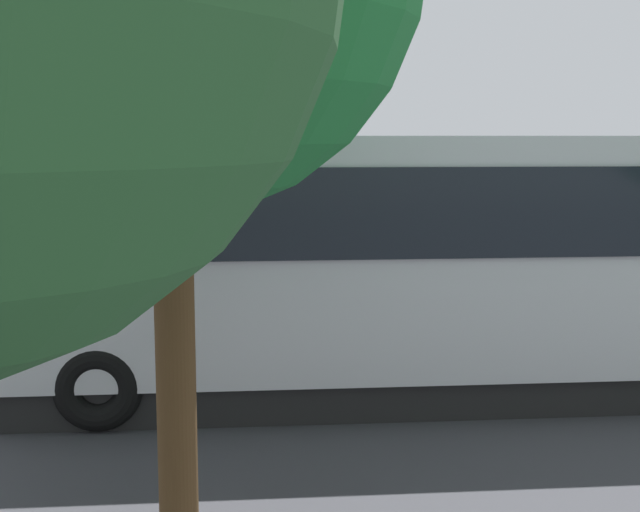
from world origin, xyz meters
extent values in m
plane|color=#38383D|center=(0.00, 0.00, 0.00)|extent=(80.00, 80.00, 0.00)
cube|color=silver|center=(-1.39, 4.65, 1.85)|extent=(10.00, 2.60, 2.80)
cube|color=black|center=(-1.38, 3.38, 2.41)|extent=(8.38, 0.12, 1.01)
cube|color=black|center=(-1.40, 5.92, 2.41)|extent=(8.38, 0.12, 1.01)
cube|color=#198C3F|center=(-1.38, 3.39, 1.29)|extent=(8.78, 0.12, 0.28)
cube|color=black|center=(-1.39, 4.65, 0.23)|extent=(9.20, 2.39, 0.45)
torus|color=black|center=(2.11, 3.56, 0.50)|extent=(1.00, 0.33, 1.00)
torus|color=black|center=(2.09, 5.82, 0.50)|extent=(1.00, 0.33, 1.00)
torus|color=black|center=(-4.87, 3.49, 0.50)|extent=(1.00, 0.33, 1.00)
cylinder|color=black|center=(-3.71, 2.14, 0.47)|extent=(0.14, 0.14, 0.76)
cube|color=black|center=(-3.71, 2.10, 0.05)|extent=(0.14, 0.27, 0.10)
cylinder|color=black|center=(-3.87, 2.11, 0.47)|extent=(0.14, 0.14, 0.76)
cube|color=black|center=(-3.86, 2.07, 0.05)|extent=(0.14, 0.27, 0.10)
cube|color=#3F594C|center=(-3.79, 2.12, 1.17)|extent=(0.42, 0.34, 0.64)
cylinder|color=#3F594C|center=(-3.56, 2.16, 1.18)|extent=(0.10, 0.10, 0.60)
sphere|color=tan|center=(-3.56, 2.16, 0.88)|extent=(0.10, 0.10, 0.09)
cylinder|color=#3F594C|center=(-4.03, 2.08, 1.18)|extent=(0.10, 0.10, 0.60)
sphere|color=tan|center=(-4.03, 2.08, 0.88)|extent=(0.10, 0.10, 0.09)
sphere|color=tan|center=(-3.79, 2.12, 1.62)|extent=(0.26, 0.26, 0.23)
cylinder|color=black|center=(-2.35, 1.86, 0.46)|extent=(0.13, 0.13, 0.76)
cube|color=black|center=(-2.36, 1.82, 0.05)|extent=(0.13, 0.27, 0.10)
cylinder|color=black|center=(-2.51, 1.88, 0.46)|extent=(0.13, 0.13, 0.76)
cube|color=black|center=(-2.52, 1.84, 0.05)|extent=(0.13, 0.27, 0.10)
cube|color=black|center=(-2.43, 1.87, 1.15)|extent=(0.41, 0.33, 0.63)
cylinder|color=black|center=(-2.19, 1.84, 1.17)|extent=(0.10, 0.10, 0.60)
sphere|color=tan|center=(-2.19, 1.84, 0.87)|extent=(0.10, 0.10, 0.09)
cylinder|color=black|center=(-2.67, 1.90, 1.17)|extent=(0.10, 0.10, 0.60)
sphere|color=tan|center=(-2.67, 1.90, 0.87)|extent=(0.10, 0.10, 0.09)
sphere|color=tan|center=(-2.43, 1.87, 1.60)|extent=(0.25, 0.25, 0.23)
cylinder|color=black|center=(-1.30, 2.23, 0.46)|extent=(0.15, 0.15, 0.76)
cube|color=black|center=(-1.29, 2.20, 0.05)|extent=(0.16, 0.28, 0.10)
cylinder|color=black|center=(-1.45, 2.19, 0.46)|extent=(0.15, 0.15, 0.76)
cube|color=black|center=(-1.44, 2.15, 0.05)|extent=(0.16, 0.28, 0.10)
cube|color=#D8F233|center=(-1.38, 2.21, 1.16)|extent=(0.44, 0.37, 0.63)
cube|color=silver|center=(-1.38, 2.21, 1.16)|extent=(0.45, 0.38, 0.06)
cylinder|color=#D8F233|center=(-1.15, 2.28, 1.17)|extent=(0.11, 0.11, 0.60)
sphere|color=tan|center=(-1.15, 2.28, 0.87)|extent=(0.11, 0.11, 0.09)
cylinder|color=#D8F233|center=(-1.61, 2.15, 1.17)|extent=(0.11, 0.11, 0.60)
sphere|color=tan|center=(-1.61, 2.15, 0.87)|extent=(0.11, 0.11, 0.09)
sphere|color=tan|center=(-1.38, 2.21, 1.61)|extent=(0.28, 0.28, 0.23)
cylinder|color=#473823|center=(-0.19, 2.29, 0.47)|extent=(0.13, 0.13, 0.77)
cube|color=black|center=(-0.19, 2.25, 0.05)|extent=(0.12, 0.27, 0.10)
cylinder|color=#473823|center=(-0.35, 2.28, 0.47)|extent=(0.13, 0.13, 0.77)
cube|color=black|center=(-0.35, 2.24, 0.05)|extent=(0.12, 0.27, 0.10)
cube|color=#3F594C|center=(-0.27, 2.29, 1.18)|extent=(0.40, 0.31, 0.64)
cylinder|color=#3F594C|center=(-0.03, 2.31, 1.19)|extent=(0.10, 0.10, 0.61)
sphere|color=tan|center=(-0.03, 2.31, 0.89)|extent=(0.10, 0.10, 0.09)
cylinder|color=#3F594C|center=(-0.51, 2.26, 1.19)|extent=(0.10, 0.10, 0.61)
sphere|color=tan|center=(-0.51, 2.26, 0.89)|extent=(0.10, 0.10, 0.09)
sphere|color=tan|center=(-0.27, 2.29, 1.63)|extent=(0.25, 0.25, 0.23)
torus|color=black|center=(-4.55, 2.79, 0.30)|extent=(0.60, 0.15, 0.60)
cylinder|color=silver|center=(-4.55, 2.79, 0.30)|extent=(0.12, 0.10, 0.12)
cylinder|color=silver|center=(-4.60, 2.78, 0.65)|extent=(0.32, 0.07, 0.67)
cube|color=#0C19B2|center=(-5.20, 2.76, 0.63)|extent=(0.85, 0.31, 0.36)
cylinder|color=black|center=(-4.65, 2.78, 0.95)|extent=(0.06, 0.58, 0.04)
torus|color=black|center=(0.77, -3.14, 0.30)|extent=(0.61, 0.21, 0.60)
cylinder|color=silver|center=(0.77, -3.14, 0.30)|extent=(0.13, 0.12, 0.12)
torus|color=black|center=(1.57, -3.25, 1.50)|extent=(0.84, 0.24, 0.83)
cylinder|color=silver|center=(1.57, -3.25, 1.50)|extent=(0.13, 0.13, 0.12)
cylinder|color=silver|center=(0.51, -3.11, 0.54)|extent=(0.70, 0.15, 0.20)
cube|color=#0C19B2|center=(0.86, -3.16, 1.03)|extent=(0.80, 0.38, 0.90)
cube|color=black|center=(1.08, -3.19, 1.45)|extent=(0.48, 0.28, 0.54)
cylinder|color=silver|center=(1.21, -3.34, 1.21)|extent=(0.32, 0.12, 0.42)
cylinder|color=black|center=(0.29, -3.08, 0.74)|extent=(0.11, 0.58, 0.04)
cube|color=black|center=(0.66, -3.13, 1.25)|extent=(0.46, 0.39, 0.49)
sphere|color=red|center=(0.28, -3.08, 1.01)|extent=(0.29, 0.29, 0.26)
cylinder|color=black|center=(0.52, -2.93, 1.01)|extent=(0.46, 0.15, 0.25)
cylinder|color=black|center=(1.04, -3.00, 1.21)|extent=(0.40, 0.15, 0.31)
cylinder|color=black|center=(0.47, -3.29, 1.01)|extent=(0.46, 0.15, 0.25)
cylinder|color=black|center=(0.99, -3.36, 1.21)|extent=(0.40, 0.15, 0.31)
cylinder|color=#51381E|center=(1.00, 8.47, 1.60)|extent=(0.32, 0.32, 3.21)
cube|color=white|center=(-5.09, -1.90, 0.00)|extent=(0.16, 3.65, 0.01)
cube|color=white|center=(-2.21, -1.90, 0.00)|extent=(0.17, 4.57, 0.01)
cube|color=white|center=(0.67, -1.90, 0.00)|extent=(0.17, 4.61, 0.01)
cube|color=white|center=(3.55, -1.90, 0.00)|extent=(0.16, 4.02, 0.01)
camera|label=1|loc=(0.39, 15.30, 3.25)|focal=48.92mm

